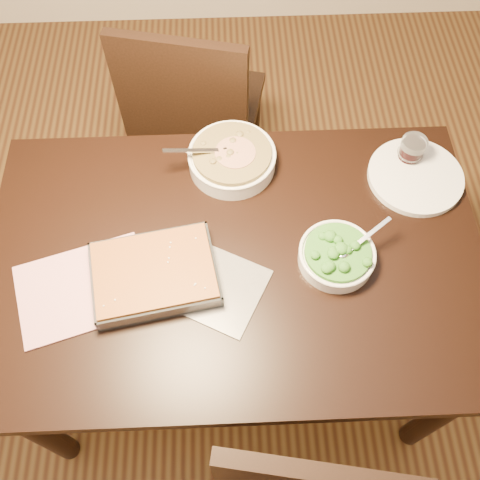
# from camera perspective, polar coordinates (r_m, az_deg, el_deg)

# --- Properties ---
(ground) EXTENTS (4.00, 4.00, 0.00)m
(ground) POSITION_cam_1_polar(r_m,az_deg,el_deg) (2.18, -0.34, -11.10)
(ground) COLOR #3F2212
(ground) RESTS_ON ground
(table) EXTENTS (1.40, 0.90, 0.75)m
(table) POSITION_cam_1_polar(r_m,az_deg,el_deg) (1.58, -0.46, -3.36)
(table) COLOR black
(table) RESTS_ON ground
(magazine_a) EXTENTS (0.40, 0.34, 0.01)m
(magazine_a) POSITION_cam_1_polar(r_m,az_deg,el_deg) (1.50, -16.40, -4.99)
(magazine_a) COLOR #AD3152
(magazine_a) RESTS_ON table
(magazine_b) EXTENTS (0.37, 0.33, 0.01)m
(magazine_b) POSITION_cam_1_polar(r_m,az_deg,el_deg) (1.45, -3.68, -4.55)
(magazine_b) COLOR #222328
(magazine_b) RESTS_ON table
(coaster) EXTENTS (0.11, 0.11, 0.00)m
(coaster) POSITION_cam_1_polar(r_m,az_deg,el_deg) (1.76, 17.43, 8.18)
(coaster) COLOR white
(coaster) RESTS_ON table
(stew_bowl) EXTENTS (0.30, 0.27, 0.10)m
(stew_bowl) POSITION_cam_1_polar(r_m,az_deg,el_deg) (1.64, -0.86, 8.73)
(stew_bowl) COLOR white
(stew_bowl) RESTS_ON table
(broccoli_bowl) EXTENTS (0.22, 0.21, 0.08)m
(broccoli_bowl) POSITION_cam_1_polar(r_m,az_deg,el_deg) (1.48, 10.29, -1.60)
(broccoli_bowl) COLOR white
(broccoli_bowl) RESTS_ON table
(baking_dish) EXTENTS (0.37, 0.30, 0.06)m
(baking_dish) POSITION_cam_1_polar(r_m,az_deg,el_deg) (1.45, -9.09, -3.62)
(baking_dish) COLOR silver
(baking_dish) RESTS_ON table
(wine_tumbler) EXTENTS (0.08, 0.08, 0.09)m
(wine_tumbler) POSITION_cam_1_polar(r_m,az_deg,el_deg) (1.72, 17.83, 9.14)
(wine_tumbler) COLOR black
(wine_tumbler) RESTS_ON coaster
(dinner_plate) EXTENTS (0.29, 0.29, 0.02)m
(dinner_plate) POSITION_cam_1_polar(r_m,az_deg,el_deg) (1.71, 18.20, 6.47)
(dinner_plate) COLOR white
(dinner_plate) RESTS_ON table
(chair_far) EXTENTS (0.55, 0.55, 0.97)m
(chair_far) POSITION_cam_1_polar(r_m,az_deg,el_deg) (2.10, -4.96, 13.49)
(chair_far) COLOR black
(chair_far) RESTS_ON ground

